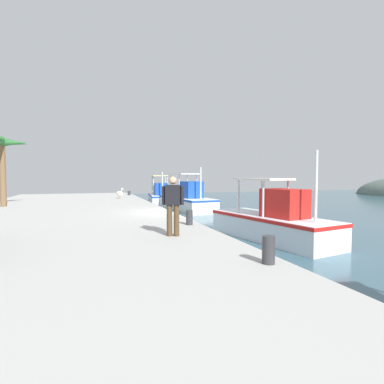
# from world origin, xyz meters

# --- Properties ---
(quay_pier) EXTENTS (36.00, 10.00, 0.80)m
(quay_pier) POSITION_xyz_m (0.00, -5.00, 0.40)
(quay_pier) COLOR #B2B2AD
(quay_pier) RESTS_ON ground
(fishing_boat_nearest) EXTENTS (5.37, 2.43, 2.86)m
(fishing_boat_nearest) POSITION_xyz_m (-12.99, 2.26, 0.65)
(fishing_boat_nearest) COLOR white
(fishing_boat_nearest) RESTS_ON ground
(fishing_boat_second) EXTENTS (6.63, 2.69, 3.10)m
(fishing_boat_second) POSITION_xyz_m (-7.33, 3.04, 0.72)
(fishing_boat_second) COLOR white
(fishing_boat_second) RESTS_ON ground
(fishing_boat_third) EXTENTS (5.87, 2.80, 3.36)m
(fishing_boat_third) POSITION_xyz_m (3.81, 3.03, 0.70)
(fishing_boat_third) COLOR white
(fishing_boat_third) RESTS_ON ground
(pelican) EXTENTS (0.88, 0.75, 0.82)m
(pelican) POSITION_xyz_m (-9.70, -1.62, 1.20)
(pelican) COLOR tan
(pelican) RESTS_ON quay_pier
(fisherman_standing) EXTENTS (0.38, 0.58, 1.69)m
(fisherman_standing) POSITION_xyz_m (5.72, -1.50, 1.74)
(fisherman_standing) COLOR #4C3823
(fisherman_standing) RESTS_ON quay_pier
(mooring_bollard_nearest) EXTENTS (0.27, 0.27, 0.37)m
(mooring_bollard_nearest) POSITION_xyz_m (-13.69, -0.45, 0.99)
(mooring_bollard_nearest) COLOR #333338
(mooring_bollard_nearest) RESTS_ON quay_pier
(mooring_bollard_second) EXTENTS (0.23, 0.23, 0.52)m
(mooring_bollard_second) POSITION_xyz_m (3.98, -0.45, 1.06)
(mooring_bollard_second) COLOR #333338
(mooring_bollard_second) RESTS_ON quay_pier
(mooring_bollard_third) EXTENTS (0.25, 0.25, 0.54)m
(mooring_bollard_third) POSITION_xyz_m (8.96, -0.45, 1.07)
(mooring_bollard_third) COLOR #333338
(mooring_bollard_third) RESTS_ON quay_pier
(palm_tree) EXTENTS (3.25, 2.85, 3.92)m
(palm_tree) POSITION_xyz_m (-5.45, -8.33, 4.08)
(palm_tree) COLOR brown
(palm_tree) RESTS_ON quay_pier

